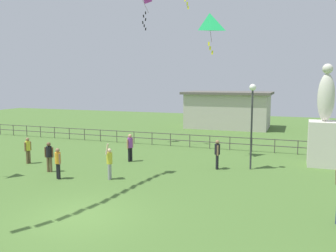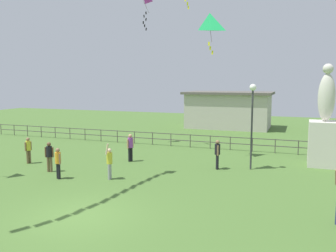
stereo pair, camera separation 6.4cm
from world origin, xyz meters
name	(u,v)px [view 2 (the right image)]	position (x,y,z in m)	size (l,w,h in m)	color
ground_plane	(81,216)	(0.00, 0.00, 0.00)	(80.00, 80.00, 0.00)	#476B2D
statue_monument	(324,133)	(8.49, 11.28, 1.88)	(1.65, 1.65, 5.73)	beige
lamppost	(252,108)	(4.75, 8.98, 3.34)	(0.36, 0.36, 4.62)	#38383D
person_0	(109,161)	(-1.44, 4.57, 0.90)	(0.28, 0.48, 1.80)	#99999E
person_3	(130,146)	(-2.24, 8.41, 0.95)	(0.31, 0.47, 1.65)	black
person_4	(58,161)	(-3.83, 3.74, 0.88)	(0.42, 0.28, 1.54)	black
person_5	(49,155)	(-5.13, 4.71, 0.92)	(0.47, 0.29, 1.59)	brown
person_6	(217,152)	(3.04, 8.38, 0.93)	(0.30, 0.47, 1.61)	black
person_7	(28,149)	(-7.58, 5.88, 0.88)	(0.28, 0.45, 1.52)	brown
kite_0	(210,25)	(2.58, 8.10, 7.63)	(1.19, 1.09, 2.04)	#1EB759
waterfront_railing	(189,139)	(-0.31, 14.00, 0.62)	(36.05, 0.06, 0.95)	#4C4742
pavilion_building	(229,110)	(0.25, 26.00, 1.87)	(8.72, 5.46, 3.69)	#B7B2A3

